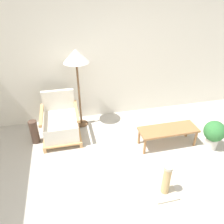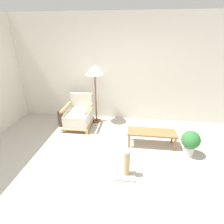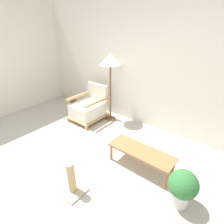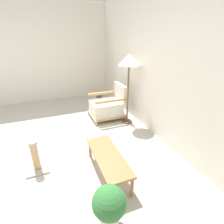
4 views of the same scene
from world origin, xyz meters
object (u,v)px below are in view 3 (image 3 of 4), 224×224
object	(u,v)px
floor_lamp	(110,63)
vase	(74,106)
scratching_post	(72,182)
potted_plant	(183,187)
armchair	(89,108)
coffee_table	(141,153)

from	to	relation	value
floor_lamp	vase	world-z (taller)	floor_lamp
scratching_post	potted_plant	bearing A→B (deg)	30.74
armchair	potted_plant	world-z (taller)	armchair
coffee_table	scratching_post	size ratio (longest dim) A/B	2.05
floor_lamp	potted_plant	world-z (taller)	floor_lamp
armchair	potted_plant	bearing A→B (deg)	-19.79
floor_lamp	vase	bearing A→B (deg)	-155.78
potted_plant	armchair	bearing A→B (deg)	160.21
coffee_table	scratching_post	distance (m)	1.08
armchair	scratching_post	distance (m)	2.08
scratching_post	vase	bearing A→B (deg)	138.88
armchair	floor_lamp	world-z (taller)	floor_lamp
coffee_table	armchair	bearing A→B (deg)	160.01
armchair	floor_lamp	bearing A→B (deg)	40.15
floor_lamp	scratching_post	size ratio (longest dim) A/B	3.07
floor_lamp	armchair	bearing A→B (deg)	-139.85
armchair	coffee_table	distance (m)	1.90
potted_plant	coffee_table	bearing A→B (deg)	160.70
floor_lamp	scratching_post	distance (m)	2.44
floor_lamp	scratching_post	xyz separation A→B (m)	(0.92, -1.94, -1.16)
coffee_table	vase	bearing A→B (deg)	165.23
floor_lamp	vase	xyz separation A→B (m)	(-0.86, -0.39, -1.11)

